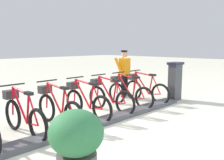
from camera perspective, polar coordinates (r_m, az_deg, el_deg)
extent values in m
plane|color=beige|center=(5.69, -3.82, -10.59)|extent=(60.00, 60.00, 0.00)
cube|color=#47474C|center=(5.68, -3.83, -10.11)|extent=(0.44, 6.58, 0.10)
cube|color=#38383D|center=(8.35, 14.59, -0.57)|extent=(0.28, 0.44, 1.20)
cube|color=#194C8C|center=(8.38, 13.78, 1.90)|extent=(0.03, 0.30, 0.40)
cube|color=black|center=(8.28, 14.75, 3.81)|extent=(0.36, 0.52, 0.08)
torus|color=black|center=(7.63, 11.34, -3.30)|extent=(0.67, 0.08, 0.67)
torus|color=black|center=(8.22, 5.11, -2.35)|extent=(0.67, 0.08, 0.67)
cylinder|color=red|center=(7.97, 7.07, -0.67)|extent=(0.60, 0.06, 0.70)
cylinder|color=red|center=(7.78, 9.11, -1.19)|extent=(0.16, 0.05, 0.61)
cylinder|color=red|center=(7.89, 7.46, 1.44)|extent=(0.69, 0.06, 0.11)
cylinder|color=red|center=(7.75, 9.99, -3.30)|extent=(0.43, 0.04, 0.09)
cylinder|color=red|center=(7.66, 10.42, -1.15)|extent=(0.33, 0.04, 0.56)
cylinder|color=red|center=(8.15, 5.31, -0.25)|extent=(0.10, 0.04, 0.62)
cube|color=black|center=(7.70, 9.53, 1.19)|extent=(0.22, 0.10, 0.06)
cylinder|color=black|center=(8.09, 5.51, 2.23)|extent=(0.04, 0.54, 0.03)
cube|color=#2D2D2D|center=(8.18, 4.88, 0.76)|extent=(0.21, 0.28, 0.18)
torus|color=black|center=(6.96, 7.61, -4.30)|extent=(0.67, 0.08, 0.67)
torus|color=black|center=(7.61, 1.16, -3.17)|extent=(0.67, 0.08, 0.67)
cylinder|color=red|center=(7.34, 3.16, -1.38)|extent=(0.60, 0.06, 0.70)
cylinder|color=red|center=(7.13, 5.26, -1.96)|extent=(0.16, 0.05, 0.61)
cylinder|color=red|center=(7.26, 3.54, 0.90)|extent=(0.69, 0.06, 0.11)
cylinder|color=red|center=(7.09, 6.21, -4.28)|extent=(0.43, 0.04, 0.09)
cylinder|color=red|center=(7.00, 6.64, -1.95)|extent=(0.33, 0.04, 0.56)
cylinder|color=red|center=(7.53, 1.34, -0.91)|extent=(0.10, 0.04, 0.62)
cube|color=black|center=(7.04, 5.68, 0.62)|extent=(0.22, 0.10, 0.06)
cylinder|color=black|center=(7.47, 1.52, 1.78)|extent=(0.04, 0.54, 0.03)
cube|color=#2D2D2D|center=(7.57, 0.89, 0.19)|extent=(0.21, 0.28, 0.18)
torus|color=black|center=(6.34, 3.11, -5.49)|extent=(0.67, 0.08, 0.67)
torus|color=black|center=(7.04, -3.45, -4.11)|extent=(0.67, 0.08, 0.67)
cylinder|color=red|center=(6.75, -1.47, -2.21)|extent=(0.60, 0.06, 0.70)
cylinder|color=red|center=(6.52, 0.67, -2.88)|extent=(0.16, 0.05, 0.61)
cylinder|color=red|center=(6.66, -1.12, 0.27)|extent=(0.69, 0.06, 0.11)
cylinder|color=red|center=(6.48, 1.67, -5.43)|extent=(0.43, 0.04, 0.09)
cylinder|color=red|center=(6.38, 2.08, -2.89)|extent=(0.33, 0.04, 0.56)
cylinder|color=red|center=(6.96, -3.31, -1.67)|extent=(0.10, 0.04, 0.62)
cube|color=black|center=(6.42, 1.07, -0.06)|extent=(0.22, 0.10, 0.06)
cylinder|color=black|center=(6.89, -3.16, 1.23)|extent=(0.04, 0.54, 0.03)
cube|color=#2D2D2D|center=(7.00, -3.77, -0.48)|extent=(0.21, 0.28, 0.18)
torus|color=black|center=(5.76, -2.36, -6.87)|extent=(0.67, 0.08, 0.67)
torus|color=black|center=(6.53, -8.85, -5.17)|extent=(0.67, 0.08, 0.67)
cylinder|color=red|center=(6.21, -6.96, -3.17)|extent=(0.60, 0.06, 0.70)
cylinder|color=red|center=(5.96, -4.83, -3.96)|extent=(0.16, 0.05, 0.61)
cylinder|color=red|center=(6.11, -6.64, -0.49)|extent=(0.69, 0.06, 0.11)
cylinder|color=red|center=(5.92, -3.81, -6.76)|extent=(0.43, 0.04, 0.09)
cylinder|color=red|center=(5.80, -3.43, -4.00)|extent=(0.33, 0.04, 0.56)
cylinder|color=red|center=(6.44, -8.75, -2.55)|extent=(0.10, 0.04, 0.62)
cube|color=black|center=(5.86, -4.48, -0.89)|extent=(0.22, 0.10, 0.06)
cylinder|color=black|center=(6.36, -8.65, 0.58)|extent=(0.04, 0.54, 0.03)
cube|color=#2D2D2D|center=(6.48, -9.21, -1.26)|extent=(0.21, 0.28, 0.18)
torus|color=black|center=(5.25, -9.00, -8.47)|extent=(0.67, 0.08, 0.67)
torus|color=black|center=(6.09, -15.12, -6.33)|extent=(0.67, 0.08, 0.67)
cylinder|color=red|center=(5.74, -13.42, -4.27)|extent=(0.60, 0.06, 0.70)
cylinder|color=red|center=(5.47, -11.42, -5.19)|extent=(0.16, 0.05, 0.61)
cylinder|color=red|center=(5.64, -13.18, -1.38)|extent=(0.69, 0.06, 0.11)
cylinder|color=red|center=(5.42, -10.39, -8.27)|extent=(0.43, 0.04, 0.09)
cylinder|color=red|center=(5.30, -10.09, -5.29)|extent=(0.33, 0.04, 0.56)
cylinder|color=red|center=(5.99, -15.08, -3.54)|extent=(0.10, 0.04, 0.62)
cube|color=black|center=(5.36, -11.14, -1.86)|extent=(0.22, 0.10, 0.06)
cylinder|color=black|center=(5.91, -15.05, -0.18)|extent=(0.04, 0.54, 0.03)
cube|color=#2D2D2D|center=(6.04, -15.53, -2.15)|extent=(0.21, 0.28, 0.18)
torus|color=black|center=(4.83, -17.01, -10.22)|extent=(0.67, 0.08, 0.67)
torus|color=black|center=(5.73, -22.30, -7.57)|extent=(0.67, 0.08, 0.67)
cylinder|color=red|center=(5.36, -20.93, -5.47)|extent=(0.60, 0.06, 0.70)
cylinder|color=red|center=(5.07, -19.20, -6.55)|extent=(0.16, 0.05, 0.61)
cylinder|color=red|center=(5.25, -20.81, -2.40)|extent=(0.69, 0.06, 0.11)
cylinder|color=red|center=(5.01, -18.23, -9.91)|extent=(0.43, 0.04, 0.09)
cylinder|color=red|center=(4.88, -18.04, -6.73)|extent=(0.33, 0.04, 0.56)
cylinder|color=red|center=(5.63, -22.34, -4.62)|extent=(0.10, 0.04, 0.62)
cube|color=black|center=(4.95, -19.05, -2.99)|extent=(0.22, 0.10, 0.06)
cylinder|color=black|center=(5.54, -22.41, -1.06)|extent=(0.04, 0.54, 0.03)
cube|color=#2D2D2D|center=(5.68, -22.75, -3.13)|extent=(0.21, 0.28, 0.18)
cube|color=white|center=(8.62, 2.25, -3.76)|extent=(0.28, 0.17, 0.10)
cube|color=white|center=(8.76, 3.62, -3.59)|extent=(0.28, 0.17, 0.10)
cylinder|color=black|center=(8.53, 2.65, -1.30)|extent=(0.15, 0.15, 0.82)
cylinder|color=black|center=(8.71, 3.26, -1.11)|extent=(0.15, 0.15, 0.82)
cube|color=orange|center=(8.53, 2.99, 3.24)|extent=(0.35, 0.45, 0.56)
cylinder|color=orange|center=(8.35, 1.56, 3.33)|extent=(0.35, 0.18, 0.57)
cylinder|color=orange|center=(8.81, 3.20, 3.57)|extent=(0.35, 0.18, 0.57)
sphere|color=tan|center=(8.51, 3.01, 6.13)|extent=(0.22, 0.22, 0.22)
cylinder|color=black|center=(8.52, 2.90, 6.80)|extent=(0.22, 0.22, 0.06)
ellipsoid|color=#2D6D3C|center=(3.40, -8.43, -12.19)|extent=(0.76, 0.76, 0.64)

